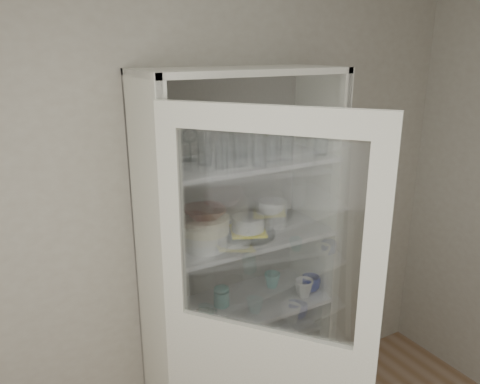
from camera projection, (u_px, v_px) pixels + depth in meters
wall_back at (187, 220)px, 2.51m from camera, size 3.60×0.02×2.60m
pantry_cabinet at (234, 284)px, 2.58m from camera, size 1.00×0.45×2.10m
cupboard_door at (263, 375)px, 1.97m from camera, size 0.59×0.73×2.00m
tumbler_0 at (171, 161)px, 2.00m from camera, size 0.07×0.07×0.13m
tumbler_1 at (222, 154)px, 2.13m from camera, size 0.07×0.07×0.12m
tumbler_2 at (259, 149)px, 2.17m from camera, size 0.08×0.08×0.15m
tumbler_3 at (241, 152)px, 2.16m from camera, size 0.08×0.08×0.13m
tumbler_4 at (287, 147)px, 2.27m from camera, size 0.07×0.07×0.13m
tumbler_5 at (272, 148)px, 2.25m from camera, size 0.07×0.07×0.13m
tumbler_6 at (321, 140)px, 2.39m from camera, size 0.09×0.09×0.15m
tumbler_7 at (159, 155)px, 2.12m from camera, size 0.08×0.08×0.13m
tumbler_8 at (164, 155)px, 2.07m from camera, size 0.10×0.10×0.15m
tumbler_9 at (205, 150)px, 2.19m from camera, size 0.08×0.08×0.14m
tumbler_10 at (227, 147)px, 2.27m from camera, size 0.08×0.08×0.14m
tumbler_11 at (247, 144)px, 2.32m from camera, size 0.09×0.09×0.14m
goblet_0 at (177, 146)px, 2.23m from camera, size 0.07×0.07×0.16m
goblet_1 at (190, 142)px, 2.26m from camera, size 0.08×0.08×0.18m
goblet_2 at (235, 139)px, 2.37m from camera, size 0.07×0.07×0.16m
goblet_3 at (281, 134)px, 2.50m from camera, size 0.08×0.08×0.17m
plate_stack_front at (205, 239)px, 2.26m from camera, size 0.21×0.21×0.08m
plate_stack_back at (176, 229)px, 2.38m from camera, size 0.22×0.22×0.08m
cream_bowl at (205, 224)px, 2.23m from camera, size 0.25×0.25×0.07m
terracotta_bowl at (205, 212)px, 2.22m from camera, size 0.25×0.25×0.05m
glass_platter at (248, 234)px, 2.42m from camera, size 0.31×0.31×0.02m
yellow_trivet at (248, 231)px, 2.41m from camera, size 0.23×0.23×0.01m
white_ramekin at (248, 223)px, 2.40m from camera, size 0.18×0.18×0.07m
grey_bowl_stack at (273, 213)px, 2.53m from camera, size 0.15×0.15×0.14m
mug_blue at (311, 284)px, 2.66m from camera, size 0.14×0.14×0.09m
mug_teal at (272, 280)px, 2.70m from camera, size 0.10×0.10×0.09m
mug_white at (304, 288)px, 2.60m from camera, size 0.14×0.14×0.10m
teal_jar at (222, 297)px, 2.50m from camera, size 0.08×0.08×0.10m
measuring_cups at (204, 315)px, 2.39m from camera, size 0.10×0.10×0.04m
white_canister at (175, 309)px, 2.35m from camera, size 0.13×0.13×0.14m
cream_dish at (190, 376)px, 2.52m from camera, size 0.24×0.24×0.08m
tin_box at (280, 345)px, 2.79m from camera, size 0.20×0.16×0.05m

